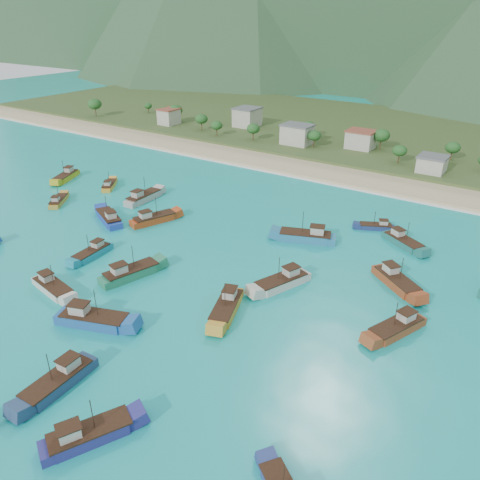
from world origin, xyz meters
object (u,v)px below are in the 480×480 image
Objects in this scene: boat_18 at (282,282)px; boat_31 at (130,273)px; boat_7 at (93,320)px; boat_30 at (109,186)px; boat_24 at (227,308)px; boat_8 at (154,219)px; boat_10 at (53,288)px; boat_15 at (396,282)px; boat_1 at (92,253)px; boat_19 at (376,227)px; boat_13 at (143,198)px; boat_27 at (59,201)px; boat_3 at (306,237)px; boat_23 at (59,382)px; boat_9 at (89,435)px; boat_0 at (403,242)px; boat_26 at (109,218)px; boat_17 at (66,177)px; boat_29 at (397,328)px.

boat_18 is 0.97× the size of boat_31.
boat_7 reaches higher than boat_18.
boat_30 is 53.78m from boat_31.
boat_8 is at bearing -49.30° from boat_24.
boat_10 is 0.99× the size of boat_15.
boat_1 is at bearing -81.81° from boat_30.
boat_19 is 0.72× the size of boat_24.
boat_13 is 61.30m from boat_19.
boat_15 reaches higher than boat_27.
boat_3 is 1.12× the size of boat_24.
boat_15 is at bearing -123.41° from boat_23.
boat_15 is 0.95× the size of boat_24.
boat_27 is (-36.16, 28.37, -0.18)m from boat_10.
boat_8 is 1.34× the size of boat_30.
boat_9 is (17.82, -15.90, -0.15)m from boat_7.
boat_10 is 1.25× the size of boat_30.
boat_7 reaches higher than boat_27.
boat_3 reaches higher than boat_0.
boat_30 is at bearing 73.36° from boat_26.
boat_13 is at bearing 3.31° from boat_27.
boat_0 is 69.17m from boat_26.
boat_13 is 1.35× the size of boat_27.
boat_31 is at bearing 119.61° from boat_19.
boat_26 is at bearing 93.13° from boat_19.
boat_17 is at bearing 168.67° from boat_31.
boat_31 is at bearing 155.26° from boat_9.
boat_8 is at bearing -56.72° from boat_30.
boat_31 is at bearing 154.35° from boat_10.
boat_17 is at bearing 101.14° from boat_27.
boat_15 is 88.39m from boat_27.
boat_1 is 0.88× the size of boat_15.
boat_24 is at bearing 121.85° from boat_10.
boat_27 is (-87.94, -8.88, -0.27)m from boat_15.
boat_31 is (-13.28, 26.39, 0.05)m from boat_23.
boat_30 is at bearing -154.32° from boat_7.
boat_31 is (14.41, -21.84, 0.05)m from boat_8.
boat_31 is (59.20, -30.87, 0.08)m from boat_17.
boat_15 reaches higher than boat_8.
boat_17 is (-80.27, -2.49, -0.17)m from boat_3.
boat_31 is at bearing -98.51° from boat_26.
boat_23 is at bearing 151.75° from boat_3.
boat_15 is 1.32× the size of boat_19.
boat_24 is 48.46m from boat_26.
boat_31 is at bearing -35.31° from boat_8.
boat_9 is 11.20m from boat_23.
boat_10 is at bearing 2.84° from boat_24.
boat_18 reaches higher than boat_9.
boat_10 is at bearing 44.70° from boat_29.
boat_18 reaches higher than boat_30.
boat_9 reaches higher than boat_30.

